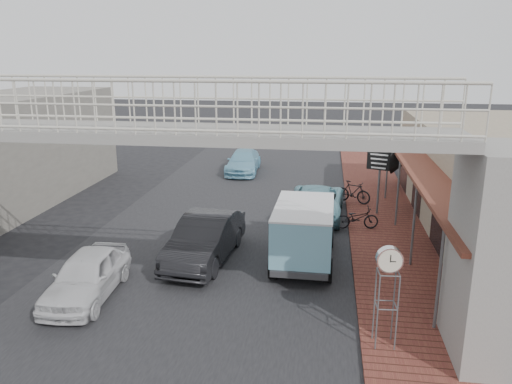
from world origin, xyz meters
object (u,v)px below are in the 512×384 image
(angkot_curb, at_px, (316,200))
(motorcycle_far, at_px, (353,192))
(angkot_van, at_px, (304,226))
(motorcycle_near, at_px, (357,218))
(dark_sedan, at_px, (205,239))
(arrow_sign, at_px, (397,163))
(street_clock, at_px, (389,264))
(white_hatchback, at_px, (87,275))
(angkot_far, at_px, (243,162))

(angkot_curb, xyz_separation_m, motorcycle_far, (1.67, 1.80, -0.06))
(angkot_van, bearing_deg, motorcycle_near, 61.45)
(motorcycle_near, bearing_deg, angkot_curb, 32.61)
(dark_sedan, distance_m, angkot_van, 3.41)
(angkot_van, xyz_separation_m, arrow_sign, (3.60, 5.32, 1.12))
(angkot_van, relative_size, arrow_sign, 1.48)
(angkot_van, bearing_deg, street_clock, -64.89)
(angkot_van, bearing_deg, motorcycle_far, 75.60)
(street_clock, bearing_deg, angkot_van, 109.94)
(white_hatchback, bearing_deg, angkot_curb, 50.47)
(angkot_far, relative_size, motorcycle_far, 2.57)
(white_hatchback, relative_size, angkot_curb, 0.80)
(angkot_curb, xyz_separation_m, angkot_far, (-4.53, 7.64, -0.04))
(white_hatchback, bearing_deg, motorcycle_near, 37.06)
(dark_sedan, xyz_separation_m, angkot_far, (-0.90, 13.20, -0.14))
(motorcycle_near, xyz_separation_m, street_clock, (0.23, -8.29, 1.64))
(angkot_curb, relative_size, motorcycle_far, 2.85)
(angkot_curb, distance_m, motorcycle_far, 2.46)
(white_hatchback, height_order, street_clock, street_clock)
(angkot_van, bearing_deg, angkot_far, 109.16)
(angkot_far, height_order, motorcycle_near, angkot_far)
(motorcycle_near, bearing_deg, motorcycle_far, -9.47)
(dark_sedan, xyz_separation_m, street_clock, (5.53, -4.59, 1.41))
(angkot_far, bearing_deg, motorcycle_near, -58.88)
(street_clock, bearing_deg, white_hatchback, 165.66)
(dark_sedan, xyz_separation_m, angkot_curb, (3.63, 5.56, -0.10))
(street_clock, bearing_deg, arrow_sign, 77.83)
(angkot_far, xyz_separation_m, street_clock, (6.43, -17.79, 1.54))
(angkot_far, distance_m, street_clock, 18.98)
(white_hatchback, xyz_separation_m, angkot_far, (1.85, 16.31, -0.03))
(dark_sedan, bearing_deg, arrow_sign, 43.78)
(street_clock, xyz_separation_m, arrow_sign, (1.42, 10.17, 0.26))
(angkot_far, bearing_deg, motorcycle_far, -45.31)
(angkot_van, xyz_separation_m, motorcycle_far, (1.95, 7.10, -0.71))
(dark_sedan, distance_m, street_clock, 7.32)
(dark_sedan, height_order, motorcycle_near, dark_sedan)
(motorcycle_far, relative_size, arrow_sign, 0.59)
(dark_sedan, relative_size, arrow_sign, 1.62)
(angkot_curb, distance_m, street_clock, 10.44)
(angkot_curb, height_order, motorcycle_near, angkot_curb)
(street_clock, height_order, arrow_sign, arrow_sign)
(white_hatchback, distance_m, motorcycle_far, 13.21)
(angkot_curb, bearing_deg, angkot_van, 90.28)
(white_hatchback, bearing_deg, dark_sedan, 45.29)
(motorcycle_near, bearing_deg, street_clock, 172.10)
(white_hatchback, relative_size, angkot_van, 0.91)
(white_hatchback, bearing_deg, street_clock, -13.31)
(angkot_curb, height_order, angkot_van, angkot_van)
(angkot_far, height_order, angkot_van, angkot_van)
(angkot_van, bearing_deg, angkot_curb, 87.99)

